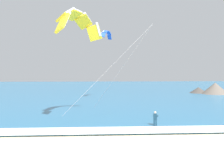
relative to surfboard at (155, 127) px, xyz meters
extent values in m
cube|color=teal|center=(0.61, 57.19, 0.07)|extent=(200.00, 120.00, 0.20)
cube|color=white|center=(0.61, -1.81, 0.19)|extent=(200.00, 2.85, 0.04)
ellipsoid|color=yellow|center=(0.00, 0.00, 0.00)|extent=(1.01, 1.45, 0.05)
cube|color=black|center=(0.00, 0.22, 0.04)|extent=(0.17, 0.12, 0.04)
cube|color=black|center=(0.00, -0.22, 0.04)|extent=(0.17, 0.12, 0.04)
cylinder|color=#143347|center=(-0.09, 0.04, 0.39)|extent=(0.14, 0.14, 0.84)
cylinder|color=#143347|center=(0.09, -0.04, 0.39)|extent=(0.14, 0.14, 0.84)
cube|color=#143347|center=(0.00, 0.00, 1.11)|extent=(0.39, 0.33, 0.60)
sphere|color=beige|center=(0.00, 0.00, 1.55)|extent=(0.22, 0.22, 0.22)
cylinder|color=#143347|center=(-0.09, 0.22, 1.16)|extent=(0.30, 0.49, 0.22)
cylinder|color=#143347|center=(0.23, 0.06, 1.16)|extent=(0.30, 0.49, 0.22)
cylinder|color=black|center=(0.17, 0.34, 1.16)|extent=(0.51, 0.27, 0.04)
cube|color=#3F3F42|center=(0.05, 0.11, 0.89)|extent=(0.14, 0.12, 0.10)
cube|color=yellow|center=(-6.26, 7.19, 10.69)|extent=(2.07, 1.27, 2.20)
cube|color=white|center=(-5.74, 6.93, 11.12)|extent=(0.75, 1.12, 1.69)
cube|color=yellow|center=(-7.59, 6.08, 11.90)|extent=(2.26, 2.00, 1.81)
cube|color=white|center=(-7.06, 5.81, 12.33)|extent=(1.01, 1.63, 1.11)
cube|color=yellow|center=(-8.73, 4.35, 12.34)|extent=(2.24, 2.44, 1.02)
cube|color=white|center=(-8.21, 4.08, 12.77)|extent=(1.11, 1.81, 0.28)
cube|color=yellow|center=(-9.43, 2.39, 11.90)|extent=(2.02, 2.55, 1.81)
cube|color=white|center=(-8.90, 2.13, 12.33)|extent=(1.02, 1.66, 1.11)
cube|color=yellow|center=(-9.52, 0.66, 10.69)|extent=(1.65, 2.32, 2.20)
cube|color=white|center=(-8.99, 0.40, 11.12)|extent=(0.77, 1.23, 1.69)
cylinder|color=#B2B2B7|center=(-3.21, 3.77, 5.93)|extent=(6.12, 6.88, 9.53)
cylinder|color=#B2B2B7|center=(-4.84, 0.50, 5.93)|extent=(9.36, 0.34, 9.53)
cube|color=blue|center=(-4.71, 22.68, 12.62)|extent=(1.01, 0.82, 0.96)
cube|color=white|center=(-5.04, 22.81, 12.72)|extent=(0.34, 0.60, 0.83)
cube|color=blue|center=(-4.30, 23.38, 13.31)|extent=(1.09, 1.11, 0.69)
cube|color=white|center=(-4.63, 23.51, 13.41)|extent=(0.43, 0.85, 0.53)
cube|color=blue|center=(-3.88, 24.32, 13.56)|extent=(1.12, 1.22, 0.26)
cube|color=white|center=(-4.20, 24.45, 13.66)|extent=(0.48, 0.92, 0.11)
cube|color=blue|center=(-3.53, 25.29, 13.31)|extent=(1.08, 1.21, 0.69)
cube|color=white|center=(-3.85, 25.42, 13.41)|extent=(0.45, 0.86, 0.53)
cube|color=blue|center=(-3.34, 26.07, 12.62)|extent=(0.96, 1.01, 0.96)
cube|color=white|center=(-3.67, 26.20, 12.72)|extent=(0.35, 0.62, 0.83)
cone|color=#665B51|center=(25.10, 37.94, 0.78)|extent=(6.51, 6.51, 1.60)
cone|color=#665B51|center=(23.38, 36.34, 1.48)|extent=(6.96, 6.96, 3.02)
cone|color=#47423D|center=(20.37, 39.35, 0.82)|extent=(5.19, 5.19, 1.69)
camera|label=1|loc=(-6.07, -26.32, 5.77)|focal=41.82mm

